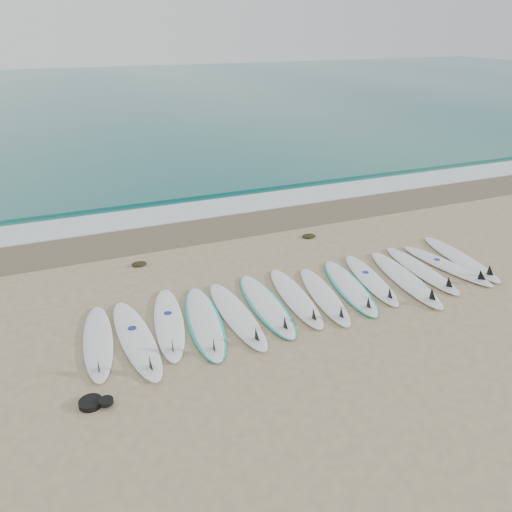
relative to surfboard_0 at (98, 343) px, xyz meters
name	(u,v)px	position (x,y,z in m)	size (l,w,h in m)	color
ground	(308,296)	(3.93, 0.10, -0.05)	(120.00, 120.00, 0.00)	tan
ocean	(100,95)	(3.93, 32.60, -0.04)	(120.00, 55.00, 0.03)	#1E655F
wet_sand_band	(234,225)	(3.93, 4.20, -0.04)	(120.00, 1.80, 0.01)	brown
foam_band	(217,208)	(3.93, 5.60, -0.03)	(120.00, 1.40, 0.04)	silver
wave_crest	(202,192)	(3.93, 7.10, 0.00)	(120.00, 1.00, 0.10)	#1E655F
surfboard_0	(98,343)	(0.00, 0.00, 0.00)	(0.68, 2.33, 0.29)	white
surfboard_1	(137,339)	(0.60, -0.17, 0.01)	(0.68, 2.59, 0.33)	white
surfboard_2	(169,324)	(1.21, 0.11, 0.00)	(0.89, 2.48, 0.31)	white
surfboard_3	(205,322)	(1.79, -0.08, 0.00)	(0.93, 2.56, 0.32)	white
surfboard_4	(238,315)	(2.40, -0.11, 0.00)	(0.54, 2.51, 0.32)	white
surfboard_5	(267,305)	(3.03, 0.04, 0.00)	(0.71, 2.50, 0.31)	white
surfboard_6	(296,298)	(3.65, 0.06, 0.00)	(0.72, 2.45, 0.31)	white
surfboard_7	(325,296)	(4.18, -0.09, 0.00)	(0.85, 2.40, 0.30)	white
surfboard_8	(350,287)	(4.83, 0.04, -0.01)	(0.99, 2.47, 0.31)	white
surfboard_9	(372,280)	(5.40, 0.13, 0.00)	(0.87, 2.37, 0.30)	white
surfboard_10	(406,279)	(6.06, -0.13, 0.01)	(0.88, 2.68, 0.34)	white
surfboard_11	(422,270)	(6.64, 0.08, 0.00)	(0.62, 2.43, 0.31)	white
surfboard_12	(448,266)	(7.29, 0.05, 0.00)	(0.84, 2.40, 0.30)	silver
surfboard_13	(462,259)	(7.81, 0.19, 0.01)	(0.77, 2.56, 0.32)	silver
seaweed_near	(139,264)	(1.18, 2.74, -0.02)	(0.33, 0.26, 0.06)	black
seaweed_far	(309,236)	(5.34, 2.71, -0.02)	(0.35, 0.27, 0.07)	black
leash_coil	(94,403)	(-0.22, -1.45, 0.00)	(0.46, 0.36, 0.11)	black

